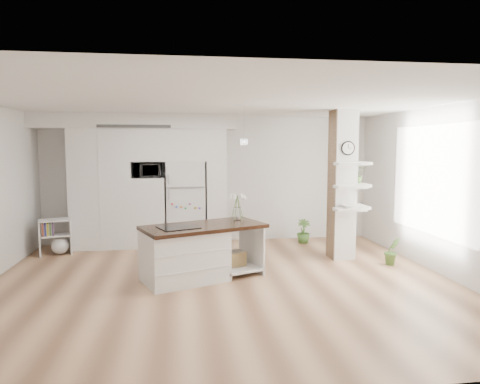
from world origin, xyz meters
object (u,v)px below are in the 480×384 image
(refrigerator, at_px, (186,203))
(floor_plant_a, at_px, (392,251))
(kitchen_island, at_px, (192,252))
(bookshelf, at_px, (57,239))

(refrigerator, distance_m, floor_plant_a, 4.13)
(floor_plant_a, bearing_deg, refrigerator, 149.68)
(refrigerator, relative_size, kitchen_island, 0.85)
(refrigerator, relative_size, bookshelf, 2.58)
(kitchen_island, bearing_deg, refrigerator, 69.46)
(refrigerator, relative_size, floor_plant_a, 3.59)
(bookshelf, distance_m, floor_plant_a, 6.17)
(kitchen_island, distance_m, floor_plant_a, 3.49)
(refrigerator, xyz_separation_m, bookshelf, (-2.45, -0.51, -0.58))
(refrigerator, bearing_deg, bookshelf, -168.16)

